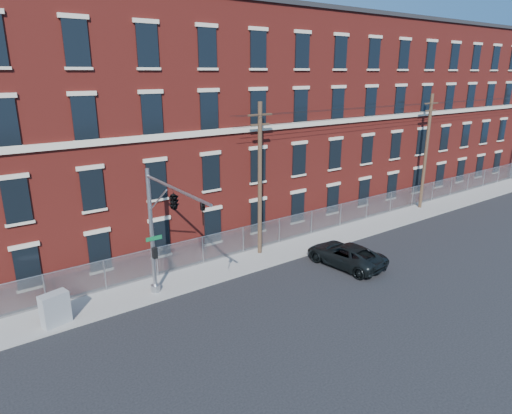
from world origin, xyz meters
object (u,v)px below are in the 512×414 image
object	(u,v)px
utility_pole_near	(260,178)
pickup_truck	(345,255)
utility_cabinet	(55,309)
traffic_signal_mast	(168,212)

from	to	relation	value
utility_pole_near	pickup_truck	world-z (taller)	utility_pole_near
utility_pole_near	utility_cabinet	size ratio (longest dim) A/B	6.19
pickup_truck	utility_cabinet	distance (m)	16.95
traffic_signal_mast	utility_pole_near	size ratio (longest dim) A/B	0.70
utility_pole_near	traffic_signal_mast	bearing A→B (deg)	-156.86
traffic_signal_mast	pickup_truck	xyz separation A→B (m)	(11.37, -1.22, -4.66)
traffic_signal_mast	pickup_truck	size ratio (longest dim) A/B	1.34
traffic_signal_mast	utility_pole_near	bearing A→B (deg)	23.14
utility_pole_near	utility_cabinet	xyz separation A→B (m)	(-13.26, -1.40, -4.41)
pickup_truck	utility_cabinet	size ratio (longest dim) A/B	3.24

